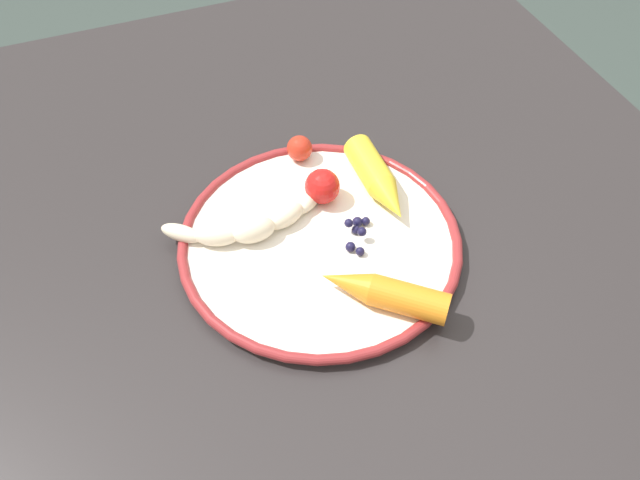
{
  "coord_description": "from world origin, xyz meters",
  "views": [
    {
      "loc": [
        0.5,
        -0.21,
        1.33
      ],
      "look_at": [
        0.04,
        -0.03,
        0.75
      ],
      "focal_mm": 37.17,
      "sensor_mm": 36.0,
      "label": 1
    }
  ],
  "objects_px": {
    "plate": "(320,242)",
    "carrot_orange": "(384,293)",
    "dining_table": "(328,261)",
    "banana": "(251,225)",
    "tomato_near": "(300,148)",
    "blueberry_pile": "(357,232)",
    "carrot_yellow": "(378,180)",
    "tomato_mid": "(319,188)"
  },
  "relations": [
    {
      "from": "banana",
      "to": "blueberry_pile",
      "type": "xyz_separation_m",
      "value": [
        0.05,
        0.11,
        -0.0
      ]
    },
    {
      "from": "dining_table",
      "to": "plate",
      "type": "xyz_separation_m",
      "value": [
        0.04,
        -0.03,
        0.09
      ]
    },
    {
      "from": "carrot_yellow",
      "to": "banana",
      "type": "bearing_deg",
      "value": -87.01
    },
    {
      "from": "carrot_orange",
      "to": "tomato_mid",
      "type": "relative_size",
      "value": 2.98
    },
    {
      "from": "carrot_yellow",
      "to": "blueberry_pile",
      "type": "bearing_deg",
      "value": -41.48
    },
    {
      "from": "banana",
      "to": "tomato_near",
      "type": "height_order",
      "value": "tomato_near"
    },
    {
      "from": "dining_table",
      "to": "blueberry_pile",
      "type": "bearing_deg",
      "value": 16.86
    },
    {
      "from": "carrot_yellow",
      "to": "tomato_near",
      "type": "xyz_separation_m",
      "value": [
        -0.09,
        -0.07,
        -0.0
      ]
    },
    {
      "from": "plate",
      "to": "tomato_near",
      "type": "distance_m",
      "value": 0.14
    },
    {
      "from": "dining_table",
      "to": "plate",
      "type": "bearing_deg",
      "value": -34.19
    },
    {
      "from": "plate",
      "to": "banana",
      "type": "xyz_separation_m",
      "value": [
        -0.04,
        -0.07,
        0.02
      ]
    },
    {
      "from": "dining_table",
      "to": "tomato_near",
      "type": "bearing_deg",
      "value": 179.66
    },
    {
      "from": "tomato_near",
      "to": "dining_table",
      "type": "bearing_deg",
      "value": -0.34
    },
    {
      "from": "dining_table",
      "to": "banana",
      "type": "height_order",
      "value": "banana"
    },
    {
      "from": "dining_table",
      "to": "tomato_near",
      "type": "distance_m",
      "value": 0.15
    },
    {
      "from": "plate",
      "to": "carrot_yellow",
      "type": "xyz_separation_m",
      "value": [
        -0.05,
        0.09,
        0.02
      ]
    },
    {
      "from": "carrot_orange",
      "to": "plate",
      "type": "bearing_deg",
      "value": -164.03
    },
    {
      "from": "plate",
      "to": "banana",
      "type": "relative_size",
      "value": 1.58
    },
    {
      "from": "plate",
      "to": "banana",
      "type": "height_order",
      "value": "banana"
    },
    {
      "from": "plate",
      "to": "carrot_yellow",
      "type": "height_order",
      "value": "carrot_yellow"
    },
    {
      "from": "carrot_orange",
      "to": "blueberry_pile",
      "type": "xyz_separation_m",
      "value": [
        -0.09,
        0.01,
        -0.01
      ]
    },
    {
      "from": "banana",
      "to": "carrot_yellow",
      "type": "relative_size",
      "value": 1.57
    },
    {
      "from": "plate",
      "to": "tomato_mid",
      "type": "height_order",
      "value": "tomato_mid"
    },
    {
      "from": "carrot_orange",
      "to": "banana",
      "type": "bearing_deg",
      "value": -145.72
    },
    {
      "from": "blueberry_pile",
      "to": "tomato_near",
      "type": "xyz_separation_m",
      "value": [
        -0.15,
        -0.01,
        0.01
      ]
    },
    {
      "from": "plate",
      "to": "tomato_mid",
      "type": "distance_m",
      "value": 0.07
    },
    {
      "from": "dining_table",
      "to": "plate",
      "type": "relative_size",
      "value": 3.2
    },
    {
      "from": "plate",
      "to": "carrot_orange",
      "type": "xyz_separation_m",
      "value": [
        0.11,
        0.03,
        0.02
      ]
    },
    {
      "from": "dining_table",
      "to": "carrot_orange",
      "type": "relative_size",
      "value": 8.26
    },
    {
      "from": "blueberry_pile",
      "to": "plate",
      "type": "bearing_deg",
      "value": -104.49
    },
    {
      "from": "plate",
      "to": "tomato_mid",
      "type": "relative_size",
      "value": 7.69
    },
    {
      "from": "carrot_yellow",
      "to": "tomato_mid",
      "type": "distance_m",
      "value": 0.07
    },
    {
      "from": "banana",
      "to": "plate",
      "type": "bearing_deg",
      "value": 59.72
    },
    {
      "from": "blueberry_pile",
      "to": "tomato_near",
      "type": "distance_m",
      "value": 0.15
    },
    {
      "from": "carrot_yellow",
      "to": "tomato_near",
      "type": "bearing_deg",
      "value": -143.21
    },
    {
      "from": "blueberry_pile",
      "to": "tomato_mid",
      "type": "bearing_deg",
      "value": -164.27
    },
    {
      "from": "plate",
      "to": "blueberry_pile",
      "type": "distance_m",
      "value": 0.04
    },
    {
      "from": "banana",
      "to": "carrot_orange",
      "type": "relative_size",
      "value": 1.64
    },
    {
      "from": "dining_table",
      "to": "carrot_yellow",
      "type": "xyz_separation_m",
      "value": [
        -0.01,
        0.07,
        0.12
      ]
    },
    {
      "from": "plate",
      "to": "carrot_yellow",
      "type": "relative_size",
      "value": 2.47
    },
    {
      "from": "carrot_orange",
      "to": "carrot_yellow",
      "type": "bearing_deg",
      "value": 157.34
    },
    {
      "from": "banana",
      "to": "carrot_yellow",
      "type": "bearing_deg",
      "value": 92.99
    }
  ]
}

